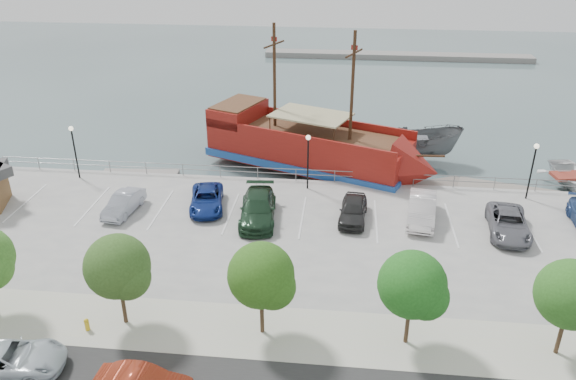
# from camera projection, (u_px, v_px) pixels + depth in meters

# --- Properties ---
(ground) EXTENTS (160.00, 160.00, 0.00)m
(ground) POSITION_uv_depth(u_px,v_px,m) (300.00, 245.00, 37.11)
(ground) COLOR #415154
(sidewalk) EXTENTS (100.00, 4.00, 0.05)m
(sidewalk) POSITION_uv_depth(u_px,v_px,m) (282.00, 333.00, 27.74)
(sidewalk) COLOR beige
(sidewalk) RESTS_ON land_slab
(seawall_railing) EXTENTS (50.00, 0.06, 1.00)m
(seawall_railing) POSITION_uv_depth(u_px,v_px,m) (309.00, 175.00, 43.40)
(seawall_railing) COLOR gray
(seawall_railing) RESTS_ON land_slab
(far_shore) EXTENTS (40.00, 3.00, 0.80)m
(far_shore) POSITION_uv_depth(u_px,v_px,m) (397.00, 56.00, 85.07)
(far_shore) COLOR gray
(far_shore) RESTS_ON ground
(pirate_ship) EXTENTS (20.13, 12.23, 12.54)m
(pirate_ship) POSITION_uv_depth(u_px,v_px,m) (324.00, 150.00, 46.43)
(pirate_ship) COLOR maroon
(pirate_ship) RESTS_ON ground
(patrol_boat) EXTENTS (7.88, 3.35, 2.99)m
(patrol_boat) POSITION_uv_depth(u_px,v_px,m) (417.00, 146.00, 48.95)
(patrol_boat) COLOR #575A5D
(patrol_boat) RESTS_ON ground
(dock_west) EXTENTS (6.43, 2.26, 0.36)m
(dock_west) POSITION_uv_depth(u_px,v_px,m) (140.00, 175.00, 46.59)
(dock_west) COLOR gray
(dock_west) RESTS_ON ground
(dock_mid) EXTENTS (6.94, 4.46, 0.38)m
(dock_mid) POSITION_uv_depth(u_px,v_px,m) (426.00, 188.00, 44.36)
(dock_mid) COLOR #70655C
(dock_mid) RESTS_ON ground
(dock_east) EXTENTS (7.86, 4.02, 0.43)m
(dock_east) POSITION_uv_depth(u_px,v_px,m) (508.00, 191.00, 43.75)
(dock_east) COLOR gray
(dock_east) RESTS_ON ground
(street_van) EXTENTS (5.49, 3.12, 1.45)m
(street_van) POSITION_uv_depth(u_px,v_px,m) (6.00, 360.00, 25.08)
(street_van) COLOR silver
(street_van) RESTS_ON street
(fire_hydrant) EXTENTS (0.25, 0.25, 0.71)m
(fire_hydrant) POSITION_uv_depth(u_px,v_px,m) (87.00, 324.00, 27.78)
(fire_hydrant) COLOR gold
(fire_hydrant) RESTS_ON sidewalk
(lamp_post_left) EXTENTS (0.36, 0.36, 4.28)m
(lamp_post_left) POSITION_uv_depth(u_px,v_px,m) (74.00, 143.00, 42.89)
(lamp_post_left) COLOR black
(lamp_post_left) RESTS_ON land_slab
(lamp_post_mid) EXTENTS (0.36, 0.36, 4.28)m
(lamp_post_mid) POSITION_uv_depth(u_px,v_px,m) (308.00, 152.00, 41.18)
(lamp_post_mid) COLOR black
(lamp_post_mid) RESTS_ON land_slab
(lamp_post_right) EXTENTS (0.36, 0.36, 4.28)m
(lamp_post_right) POSITION_uv_depth(u_px,v_px,m) (533.00, 161.00, 39.65)
(lamp_post_right) COLOR black
(lamp_post_right) RESTS_ON land_slab
(tree_c) EXTENTS (3.30, 3.20, 5.00)m
(tree_c) POSITION_uv_depth(u_px,v_px,m) (120.00, 269.00, 26.97)
(tree_c) COLOR #473321
(tree_c) RESTS_ON sidewalk
(tree_d) EXTENTS (3.30, 3.20, 5.00)m
(tree_d) POSITION_uv_depth(u_px,v_px,m) (264.00, 278.00, 26.31)
(tree_d) COLOR #473321
(tree_d) RESTS_ON sidewalk
(tree_e) EXTENTS (3.30, 3.20, 5.00)m
(tree_e) POSITION_uv_depth(u_px,v_px,m) (415.00, 287.00, 25.64)
(tree_e) COLOR #473321
(tree_e) RESTS_ON sidewalk
(tree_f) EXTENTS (3.30, 3.20, 5.00)m
(tree_f) POSITION_uv_depth(u_px,v_px,m) (575.00, 297.00, 24.97)
(tree_f) COLOR #473321
(tree_f) RESTS_ON sidewalk
(parked_car_b) EXTENTS (1.93, 4.29, 1.37)m
(parked_car_b) POSITION_uv_depth(u_px,v_px,m) (124.00, 204.00, 38.75)
(parked_car_b) COLOR #9BA0AE
(parked_car_b) RESTS_ON land_slab
(parked_car_c) EXTENTS (3.09, 5.16, 1.34)m
(parked_car_c) POSITION_uv_depth(u_px,v_px,m) (207.00, 199.00, 39.35)
(parked_car_c) COLOR navy
(parked_car_c) RESTS_ON land_slab
(parked_car_d) EXTENTS (2.83, 5.91, 1.66)m
(parked_car_d) POSITION_uv_depth(u_px,v_px,m) (258.00, 208.00, 37.79)
(parked_car_d) COLOR #1B3722
(parked_car_d) RESTS_ON land_slab
(parked_car_e) EXTENTS (2.12, 4.52, 1.50)m
(parked_car_e) POSITION_uv_depth(u_px,v_px,m) (353.00, 210.00, 37.79)
(parked_car_e) COLOR #252525
(parked_car_e) RESTS_ON land_slab
(parked_car_f) EXTENTS (2.43, 5.26, 1.67)m
(parked_car_f) POSITION_uv_depth(u_px,v_px,m) (422.00, 209.00, 37.68)
(parked_car_f) COLOR silver
(parked_car_f) RESTS_ON land_slab
(parked_car_g) EXTENTS (2.94, 5.45, 1.45)m
(parked_car_g) POSITION_uv_depth(u_px,v_px,m) (508.00, 223.00, 36.17)
(parked_car_g) COLOR slate
(parked_car_g) RESTS_ON land_slab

